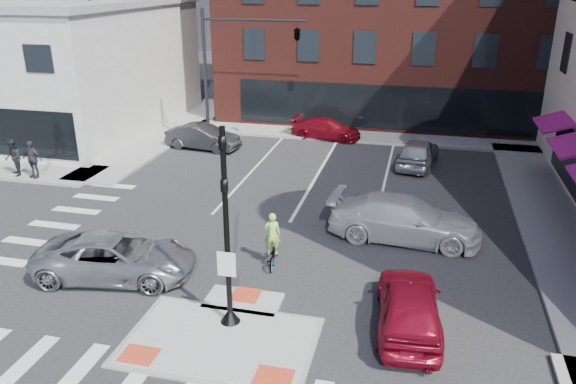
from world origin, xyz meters
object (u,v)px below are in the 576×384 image
(silver_suv, at_px, (116,257))
(cyclist, at_px, (273,248))
(bg_car_dark, at_px, (203,137))
(pedestrian_a, at_px, (13,158))
(bg_car_red, at_px, (326,129))
(red_sedan, at_px, (409,305))
(bg_car_silver, at_px, (418,152))
(pedestrian_b, at_px, (32,159))
(white_pickup, at_px, (404,219))

(silver_suv, relative_size, cyclist, 2.66)
(silver_suv, bearing_deg, cyclist, -77.08)
(silver_suv, distance_m, bg_car_dark, 15.19)
(silver_suv, xyz_separation_m, pedestrian_a, (-10.17, 7.80, 0.35))
(bg_car_red, height_order, pedestrian_a, pedestrian_a)
(red_sedan, bearing_deg, bg_car_silver, -93.93)
(pedestrian_b, bearing_deg, silver_suv, -35.62)
(red_sedan, height_order, pedestrian_a, pedestrian_a)
(white_pickup, distance_m, pedestrian_b, 18.67)
(cyclist, height_order, pedestrian_a, pedestrian_a)
(white_pickup, bearing_deg, pedestrian_a, 85.92)
(white_pickup, height_order, pedestrian_b, pedestrian_b)
(bg_car_dark, distance_m, cyclist, 15.04)
(bg_car_dark, height_order, pedestrian_a, pedestrian_a)
(red_sedan, xyz_separation_m, pedestrian_a, (-20.05, 8.52, 0.33))
(bg_car_red, bearing_deg, red_sedan, -154.46)
(bg_car_red, relative_size, pedestrian_a, 2.32)
(silver_suv, distance_m, cyclist, 5.40)
(bg_car_red, distance_m, pedestrian_a, 17.99)
(red_sedan, bearing_deg, pedestrian_b, -28.71)
(bg_car_silver, relative_size, pedestrian_b, 2.34)
(white_pickup, relative_size, pedestrian_b, 3.07)
(silver_suv, height_order, red_sedan, red_sedan)
(silver_suv, height_order, pedestrian_b, pedestrian_b)
(silver_suv, relative_size, red_sedan, 1.19)
(red_sedan, distance_m, bg_car_red, 20.53)
(red_sedan, relative_size, pedestrian_b, 2.37)
(white_pickup, xyz_separation_m, pedestrian_b, (-18.51, 2.45, 0.26))
(pedestrian_b, bearing_deg, cyclist, -17.11)
(cyclist, bearing_deg, pedestrian_b, -30.91)
(bg_car_red, distance_m, cyclist, 16.91)
(white_pickup, bearing_deg, bg_car_silver, 1.32)
(red_sedan, distance_m, cyclist, 5.62)
(bg_car_silver, relative_size, cyclist, 2.21)
(cyclist, bearing_deg, silver_suv, 13.70)
(white_pickup, xyz_separation_m, pedestrian_a, (-19.62, 2.45, 0.25))
(silver_suv, relative_size, pedestrian_b, 2.82)
(bg_car_dark, bearing_deg, cyclist, -141.98)
(cyclist, bearing_deg, bg_car_red, -95.15)
(bg_car_dark, xyz_separation_m, bg_car_red, (6.73, 4.00, -0.09))
(red_sedan, relative_size, pedestrian_a, 2.38)
(bg_car_dark, xyz_separation_m, pedestrian_b, (-6.28, -7.13, 0.38))
(silver_suv, distance_m, bg_car_silver, 17.62)
(bg_car_silver, xyz_separation_m, bg_car_red, (-5.78, 4.25, -0.13))
(bg_car_red, bearing_deg, cyclist, -167.70)
(bg_car_dark, bearing_deg, pedestrian_b, 145.55)
(pedestrian_a, bearing_deg, silver_suv, 6.84)
(red_sedan, relative_size, cyclist, 2.23)
(bg_car_silver, xyz_separation_m, pedestrian_b, (-18.79, -6.89, 0.34))
(cyclist, distance_m, pedestrian_b, 15.19)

